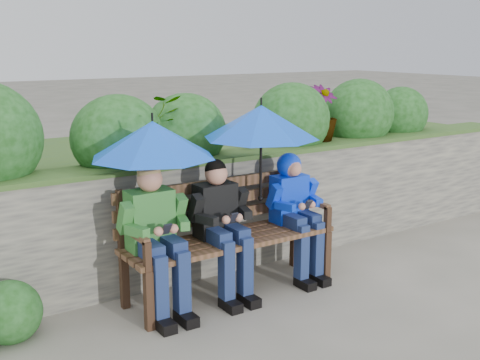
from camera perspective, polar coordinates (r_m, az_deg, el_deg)
ground at (r=4.88m, az=0.66°, el=-11.17°), size 60.00×60.00×0.00m
garden_backdrop at (r=6.03m, az=-8.06°, el=-0.72°), size 8.00×2.86×1.77m
park_bench at (r=4.85m, az=-1.41°, el=-4.66°), size 1.76×0.51×0.93m
boy_left at (r=4.45m, az=-7.96°, el=-4.88°), size 0.50×0.58×1.14m
boy_middle at (r=4.71m, az=-1.74°, el=-3.93°), size 0.48×0.55×1.11m
boy_right at (r=5.13m, az=5.24°, el=-2.28°), size 0.45×0.55×1.08m
umbrella_left at (r=4.37m, az=-8.26°, el=3.81°), size 0.92×0.92×0.81m
umbrella_right at (r=4.83m, az=2.01°, el=5.53°), size 0.94×0.94×0.85m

